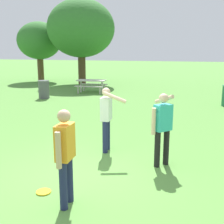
% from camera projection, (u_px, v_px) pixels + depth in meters
% --- Properties ---
extents(ground_plane, '(120.00, 120.00, 0.00)m').
position_uv_depth(ground_plane, '(74.00, 178.00, 5.80)').
color(ground_plane, '#568E3D').
extents(person_thrower, '(0.25, 0.61, 1.64)m').
position_uv_depth(person_thrower, '(65.00, 152.00, 4.59)').
color(person_thrower, '#1E234C').
rests_on(person_thrower, ground).
extents(person_catcher, '(0.71, 0.61, 1.64)m').
position_uv_depth(person_catcher, '(107.00, 115.00, 7.13)').
color(person_catcher, '#1E234C').
rests_on(person_catcher, ground).
extents(person_bystander, '(0.49, 0.84, 1.64)m').
position_uv_depth(person_bystander, '(162.00, 124.00, 6.23)').
color(person_bystander, black).
rests_on(person_bystander, ground).
extents(frisbee, '(0.27, 0.27, 0.03)m').
position_uv_depth(frisbee, '(44.00, 192.00, 5.20)').
color(frisbee, yellow).
rests_on(frisbee, ground).
extents(picnic_table_far, '(1.84, 1.59, 0.77)m').
position_uv_depth(picnic_table_far, '(92.00, 83.00, 17.18)').
color(picnic_table_far, beige).
rests_on(picnic_table_far, ground).
extents(trash_can_beside_table, '(0.59, 0.59, 0.96)m').
position_uv_depth(trash_can_beside_table, '(44.00, 89.00, 15.14)').
color(trash_can_beside_table, '#515156').
rests_on(trash_can_beside_table, ground).
extents(tree_tall_left, '(3.50, 3.50, 4.75)m').
position_uv_depth(tree_tall_left, '(39.00, 41.00, 22.93)').
color(tree_tall_left, brown).
rests_on(tree_tall_left, ground).
extents(tree_broad_center, '(4.92, 4.92, 6.15)m').
position_uv_depth(tree_broad_center, '(81.00, 29.00, 20.73)').
color(tree_broad_center, '#4C3823').
rests_on(tree_broad_center, ground).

